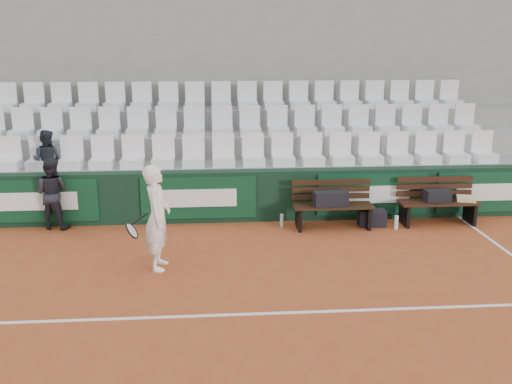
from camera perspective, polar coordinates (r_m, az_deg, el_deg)
The scene contains 21 objects.
ground at distance 7.58m, azimuth -4.73°, elevation -12.24°, with size 80.00×80.00×0.00m, color #AA4D26.
court_baseline at distance 7.58m, azimuth -4.74°, elevation -12.21°, with size 18.00×0.06×0.01m, color white.
back_barrier at distance 11.13m, azimuth -4.35°, elevation -0.41°, with size 18.00×0.34×1.00m.
grandstand_tier_front at distance 11.74m, azimuth -4.69°, elevation 0.40°, with size 18.00×0.95×1.00m, color gray.
grandstand_tier_mid at distance 12.61m, azimuth -4.70°, elevation 2.49°, with size 18.00×0.95×1.45m, color #979795.
grandstand_tier_back at distance 13.50m, azimuth -4.70°, elevation 4.30°, with size 18.00×0.95×1.90m, color gray.
grandstand_rear_wall at distance 13.94m, azimuth -4.80°, elevation 9.84°, with size 18.00×0.30×4.40m, color gray.
seat_row_front at distance 11.39m, azimuth -4.78°, elevation 4.14°, with size 11.90×0.44×0.63m, color white.
seat_row_mid at distance 12.25m, azimuth -4.80°, elevation 7.06°, with size 11.90×0.44×0.63m, color silver.
seat_row_back at distance 13.15m, azimuth -4.83°, elevation 9.58°, with size 11.90×0.44×0.63m, color silver.
bench_left at distance 10.86m, azimuth 7.67°, elevation -2.42°, with size 1.50×0.56×0.45m, color black.
bench_right at distance 11.53m, azimuth 17.67°, elevation -1.98°, with size 1.50×0.56×0.45m, color #351910.
sports_bag_left at distance 10.72m, azimuth 7.46°, elevation -0.65°, with size 0.63×0.27×0.27m, color black.
sports_bag_right at distance 11.44m, azimuth 17.68°, elevation -0.35°, with size 0.49×0.23×0.23m, color black.
towel at distance 11.67m, azimuth 20.27°, elevation -0.62°, with size 0.34×0.25×0.10m, color beige.
sports_bag_ground at distance 11.13m, azimuth 11.51°, elevation -2.55°, with size 0.51×0.31×0.31m, color black.
water_bottle_near at distance 10.86m, azimuth 2.59°, elevation -2.87°, with size 0.07×0.07×0.25m, color #ACBDC3.
water_bottle_far at distance 11.03m, azimuth 13.84°, elevation -2.98°, with size 0.07×0.07×0.26m, color silver.
tennis_player at distance 8.87m, azimuth -9.84°, elevation -2.51°, with size 0.71×0.62×1.65m.
ball_kid at distance 11.31m, azimuth -19.73°, elevation -0.12°, with size 0.66×0.51×1.35m, color #202129.
spectator_c at distance 11.85m, azimuth -20.34°, elevation 5.11°, with size 0.59×0.46×1.21m, color black.
Camera 1 is at (0.10, -6.73, 3.48)m, focal length 40.00 mm.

